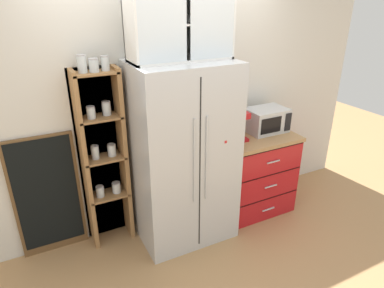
% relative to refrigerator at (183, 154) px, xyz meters
% --- Properties ---
extents(ground_plane, '(10.59, 10.59, 0.00)m').
position_rel_refrigerator_xyz_m(ground_plane, '(-0.00, -0.00, -0.90)').
color(ground_plane, tan).
extents(wall_back_cream, '(4.90, 0.10, 2.55)m').
position_rel_refrigerator_xyz_m(wall_back_cream, '(-0.00, 0.40, 0.37)').
color(wall_back_cream, silver).
rests_on(wall_back_cream, ground).
extents(refrigerator, '(0.93, 0.71, 1.80)m').
position_rel_refrigerator_xyz_m(refrigerator, '(0.00, 0.00, 0.00)').
color(refrigerator, silver).
rests_on(refrigerator, ground).
extents(pantry_shelf_column, '(0.44, 0.27, 1.88)m').
position_rel_refrigerator_xyz_m(pantry_shelf_column, '(-0.71, 0.29, 0.04)').
color(pantry_shelf_column, brown).
rests_on(pantry_shelf_column, ground).
extents(counter_cabinet, '(0.83, 0.64, 0.92)m').
position_rel_refrigerator_xyz_m(counter_cabinet, '(0.91, 0.04, -0.44)').
color(counter_cabinet, red).
rests_on(counter_cabinet, ground).
extents(microwave, '(0.44, 0.33, 0.26)m').
position_rel_refrigerator_xyz_m(microwave, '(1.06, 0.09, 0.15)').
color(microwave, silver).
rests_on(microwave, counter_cabinet).
extents(coffee_maker, '(0.17, 0.20, 0.31)m').
position_rel_refrigerator_xyz_m(coffee_maker, '(0.64, 0.05, 0.18)').
color(coffee_maker, red).
rests_on(coffee_maker, counter_cabinet).
extents(mug_sage, '(0.12, 0.09, 0.10)m').
position_rel_refrigerator_xyz_m(mug_sage, '(0.91, 0.07, 0.07)').
color(mug_sage, '#8CA37F').
rests_on(mug_sage, counter_cabinet).
extents(bottle_clear, '(0.06, 0.06, 0.24)m').
position_rel_refrigerator_xyz_m(bottle_clear, '(0.91, 0.05, 0.13)').
color(bottle_clear, silver).
rests_on(bottle_clear, counter_cabinet).
extents(upper_cabinet, '(0.89, 0.32, 0.60)m').
position_rel_refrigerator_xyz_m(upper_cabinet, '(-0.00, 0.05, 1.20)').
color(upper_cabinet, silver).
rests_on(upper_cabinet, refrigerator).
extents(chalkboard_menu, '(0.60, 0.04, 1.20)m').
position_rel_refrigerator_xyz_m(chalkboard_menu, '(-1.25, 0.32, -0.29)').
color(chalkboard_menu, brown).
rests_on(chalkboard_menu, ground).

